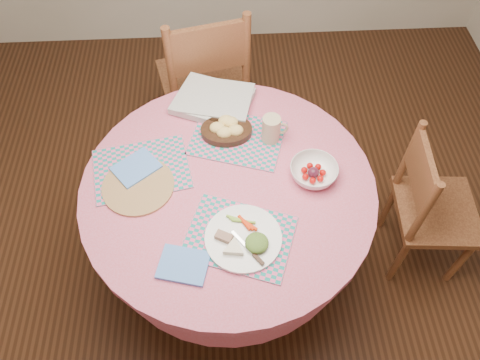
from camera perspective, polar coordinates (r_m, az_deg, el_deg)
The scene contains 15 objects.
ground at distance 2.60m, azimuth -1.12°, elevation -10.19°, with size 4.00×4.00×0.00m, color #331C0F.
dining_table at distance 2.11m, azimuth -1.36°, elevation -3.63°, with size 1.24×1.24×0.75m.
chair_right at distance 2.42m, azimuth 22.05°, elevation -3.02°, with size 0.41×0.43×0.86m.
chair_back at distance 2.70m, azimuth -4.25°, elevation 12.01°, with size 0.57×0.55×1.03m.
placemat_front at distance 1.81m, azimuth -0.06°, elevation -6.94°, with size 0.40×0.30×0.01m, color #17837B.
placemat_left at distance 2.04m, azimuth -11.92°, elevation 1.34°, with size 0.40×0.30×0.01m, color #17837B.
placemat_back at distance 2.11m, azimuth -0.33°, elevation 5.14°, with size 0.40×0.30×0.01m, color #17837B.
wicker_trivet at distance 1.98m, azimuth -12.30°, elevation -0.71°, with size 0.30×0.30×0.01m, color olive.
napkin_near at distance 1.77m, azimuth -6.91°, elevation -10.25°, with size 0.18×0.14×0.01m, color #5588DC.
napkin_far at distance 2.03m, azimuth -12.54°, elevation 1.46°, with size 0.18×0.14×0.01m, color #5588DC.
dinner_plate at distance 1.79m, azimuth 0.62°, elevation -7.09°, with size 0.30×0.30×0.05m.
bread_bowl at distance 2.10m, azimuth -1.65°, elevation 6.27°, with size 0.23×0.23×0.08m.
latte_mug at distance 2.06m, azimuth 3.88°, elevation 6.23°, with size 0.12×0.08×0.13m.
fruit_bowl at distance 1.98m, azimuth 8.96°, elevation 0.98°, with size 0.22×0.22×0.06m.
newspaper_stack at distance 2.24m, azimuth -3.26°, elevation 9.66°, with size 0.42×0.38×0.04m.
Camera 1 is at (-0.01, -1.13, 2.34)m, focal length 35.00 mm.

